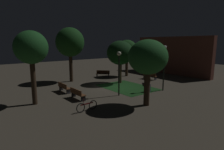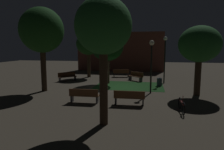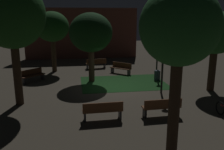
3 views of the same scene
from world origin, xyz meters
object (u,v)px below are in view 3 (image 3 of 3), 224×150
object	(u,v)px
bench_front_left	(121,68)
lamp_post_near_wall	(158,37)
bench_by_lamp	(32,75)
trash_bin	(157,75)
tree_lawn_side	(12,15)
tree_near_wall	(216,34)
tree_back_left	(52,27)
tree_right_canopy	(179,29)
lamp_post_path_center	(163,49)
tree_back_right	(91,33)
bench_lawn_edge	(162,107)
bench_corner	(103,110)
bench_path_side	(96,63)

from	to	relation	value
bench_front_left	lamp_post_near_wall	xyz separation A→B (m)	(2.71, -0.90, 2.49)
bench_by_lamp	trash_bin	size ratio (longest dim) A/B	2.29
bench_front_left	tree_lawn_side	distance (m)	9.93
tree_near_wall	tree_back_left	world-z (taller)	tree_back_left
bench_front_left	tree_near_wall	size ratio (longest dim) A/B	0.34
tree_right_canopy	lamp_post_path_center	distance (m)	7.02
tree_lawn_side	lamp_post_near_wall	world-z (taller)	tree_lawn_side
tree_near_wall	lamp_post_near_wall	bearing A→B (deg)	113.62
tree_near_wall	trash_bin	world-z (taller)	tree_near_wall
tree_back_right	tree_back_left	world-z (taller)	tree_back_left
lamp_post_path_center	tree_back_right	bearing A→B (deg)	139.40
tree_right_canopy	tree_back_right	bearing A→B (deg)	101.05
bench_by_lamp	bench_front_left	bearing A→B (deg)	12.44
bench_lawn_edge	bench_front_left	bearing A→B (deg)	91.44
tree_back_left	tree_right_canopy	bearing A→B (deg)	-70.40
bench_corner	bench_lawn_edge	distance (m)	2.75
trash_bin	bench_path_side	bearing A→B (deg)	130.43
bench_lawn_edge	trash_bin	world-z (taller)	bench_lawn_edge
bench_corner	tree_back_left	distance (m)	11.29
bench_lawn_edge	lamp_post_path_center	xyz separation A→B (m)	(1.23, 3.41, 2.20)
bench_corner	tree_near_wall	world-z (taller)	tree_near_wall
tree_back_right	tree_lawn_side	xyz separation A→B (m)	(-4.12, -4.12, 1.17)
tree_near_wall	tree_back_right	distance (m)	7.98
tree_near_wall	bench_front_left	bearing A→B (deg)	130.83
lamp_post_path_center	tree_lawn_side	bearing A→B (deg)	-175.06
bench_path_side	bench_by_lamp	world-z (taller)	same
bench_path_side	trash_bin	size ratio (longest dim) A/B	2.61
bench_path_side	tree_lawn_side	distance (m)	10.53
lamp_post_near_wall	trash_bin	bearing A→B (deg)	-107.38
bench_by_lamp	lamp_post_path_center	xyz separation A→B (m)	(8.19, -3.93, 2.20)
tree_near_wall	trash_bin	xyz separation A→B (m)	(-2.46, 2.96, -3.18)
lamp_post_near_wall	trash_bin	xyz separation A→B (m)	(-0.49, -1.56, -2.61)
tree_back_left	lamp_post_path_center	bearing A→B (deg)	-45.64
tree_back_left	bench_by_lamp	bearing A→B (deg)	-113.00
tree_back_right	lamp_post_near_wall	distance (m)	5.37
tree_near_wall	lamp_post_path_center	bearing A→B (deg)	-179.97
lamp_post_near_wall	tree_right_canopy	bearing A→B (deg)	-106.59
bench_front_left	tree_back_right	size ratio (longest dim) A/B	0.34
bench_corner	lamp_post_path_center	xyz separation A→B (m)	(3.99, 3.41, 2.20)
bench_corner	tree_back_right	distance (m)	7.43
bench_lawn_edge	bench_corner	bearing A→B (deg)	-180.00
bench_front_left	trash_bin	size ratio (longest dim) A/B	2.29
bench_front_left	tree_right_canopy	xyz separation A→B (m)	(-0.59, -11.96, 3.70)
bench_by_lamp	tree_right_canopy	size ratio (longest dim) A/B	0.30
tree_right_canopy	lamp_post_near_wall	xyz separation A→B (m)	(3.29, 11.06, -1.22)
bench_corner	tree_near_wall	bearing A→B (deg)	25.29
bench_by_lamp	lamp_post_path_center	size ratio (longest dim) A/B	0.42
tree_back_left	tree_back_right	bearing A→B (deg)	-51.37
bench_lawn_edge	tree_back_right	bearing A→B (deg)	111.99
bench_lawn_edge	bench_by_lamp	distance (m)	10.11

